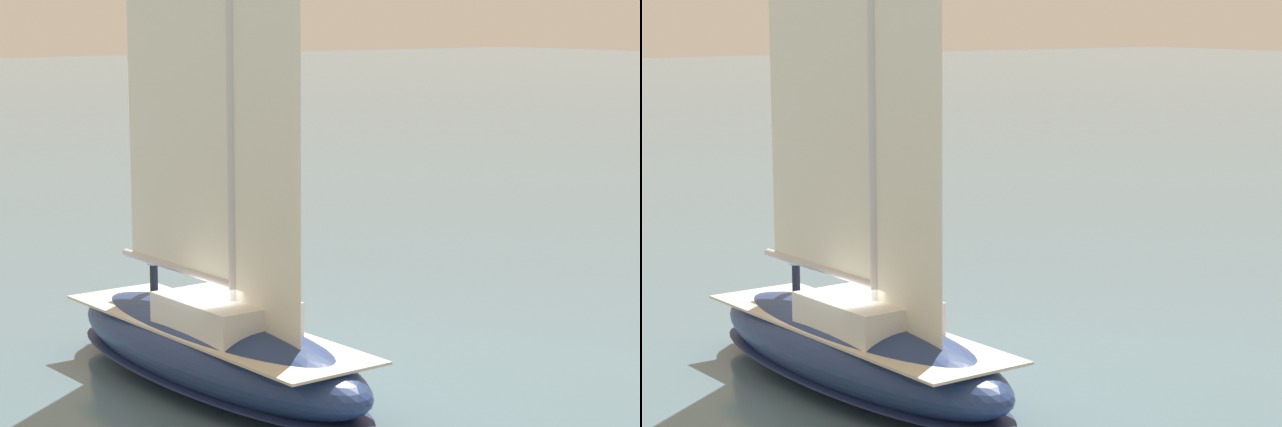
{
  "view_description": "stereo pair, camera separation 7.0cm",
  "coord_description": "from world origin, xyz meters",
  "views": [
    {
      "loc": [
        24.04,
        -13.96,
        8.59
      ],
      "look_at": [
        0.0,
        3.0,
        3.8
      ],
      "focal_mm": 70.0,
      "sensor_mm": 36.0,
      "label": 1
    },
    {
      "loc": [
        24.08,
        -13.91,
        8.59
      ],
      "look_at": [
        0.0,
        3.0,
        3.8
      ],
      "focal_mm": 70.0,
      "sensor_mm": 36.0,
      "label": 2
    }
  ],
  "objects": [
    {
      "name": "ground_plane",
      "position": [
        0.0,
        0.0,
        0.0
      ],
      "size": [
        400.0,
        400.0,
        0.0
      ],
      "primitive_type": "plane",
      "color": "slate"
    },
    {
      "name": "sailboat_main",
      "position": [
        0.02,
        0.0,
        1.17
      ],
      "size": [
        11.1,
        3.56,
        15.07
      ],
      "color": "navy",
      "rests_on": "ground"
    }
  ]
}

